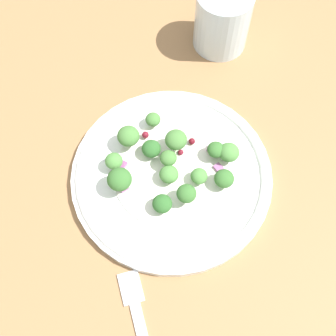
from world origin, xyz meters
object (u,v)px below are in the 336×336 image
at_px(broccoli_floret_2, 220,178).
at_px(water_glass, 219,19).
at_px(broccoli_floret_0, 186,194).
at_px(broccoli_floret_1, 195,176).
at_px(plate, 168,174).

height_order(broccoli_floret_2, water_glass, water_glass).
height_order(broccoli_floret_0, broccoli_floret_1, broccoli_floret_0).
bearing_deg(broccoli_floret_0, water_glass, 85.29).
bearing_deg(broccoli_floret_2, broccoli_floret_0, -146.30).
distance_m(broccoli_floret_0, broccoli_floret_1, 0.03).
bearing_deg(broccoli_floret_1, water_glass, 87.06).
distance_m(broccoli_floret_1, water_glass, 0.24).
height_order(broccoli_floret_0, water_glass, water_glass).
bearing_deg(broccoli_floret_1, broccoli_floret_2, -2.29).
distance_m(plate, water_glass, 0.24).
bearing_deg(broccoli_floret_2, plate, 173.55).
bearing_deg(water_glass, broccoli_floret_0, -94.71).
height_order(broccoli_floret_1, broccoli_floret_2, broccoli_floret_2).
height_order(broccoli_floret_0, broccoli_floret_2, broccoli_floret_0).
bearing_deg(broccoli_floret_0, plate, 125.99).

